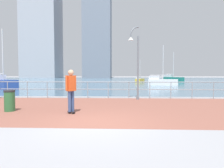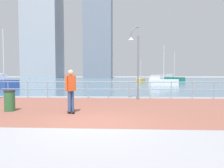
{
  "view_description": "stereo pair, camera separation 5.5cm",
  "coord_description": "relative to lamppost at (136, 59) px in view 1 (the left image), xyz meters",
  "views": [
    {
      "loc": [
        0.83,
        -6.39,
        1.62
      ],
      "look_at": [
        0.38,
        4.07,
        1.1
      ],
      "focal_mm": 31.33,
      "sensor_mm": 36.0,
      "label": 1
    },
    {
      "loc": [
        0.89,
        -6.39,
        1.62
      ],
      "look_at": [
        0.38,
        4.07,
        1.1
      ],
      "focal_mm": 31.33,
      "sensor_mm": 36.0,
      "label": 2
    }
  ],
  "objects": [
    {
      "name": "sailboat_red",
      "position": [
        5.14,
        16.63,
        -2.0
      ],
      "size": [
        4.36,
        2.21,
        5.87
      ],
      "color": "white",
      "rests_on": "ground"
    },
    {
      "name": "brick_paving",
      "position": [
        -1.79,
        -3.04,
        -2.56
      ],
      "size": [
        28.0,
        7.46,
        0.01
      ],
      "primitive_type": "cube",
      "color": "#935647",
      "rests_on": "ground"
    },
    {
      "name": "sailboat_ivory",
      "position": [
        10.67,
        31.62,
        -1.94
      ],
      "size": [
        4.05,
        4.56,
        6.58
      ],
      "color": "#197266",
      "rests_on": "ground"
    },
    {
      "name": "ground",
      "position": [
        -1.79,
        33.91,
        -2.56
      ],
      "size": [
        220.0,
        220.0,
        0.0
      ],
      "primitive_type": "plane",
      "color": "#9E9EA3"
    },
    {
      "name": "harbor_water",
      "position": [
        -1.79,
        45.69,
        -2.56
      ],
      "size": [
        180.0,
        88.0,
        0.0
      ],
      "primitive_type": "cube",
      "color": "slate",
      "rests_on": "ground"
    },
    {
      "name": "tower_slate",
      "position": [
        -11.85,
        81.98,
        20.6
      ],
      "size": [
        12.59,
        16.42,
        48.0
      ],
      "color": "slate",
      "rests_on": "ground"
    },
    {
      "name": "sailboat_white",
      "position": [
        -14.25,
        9.01,
        -1.93
      ],
      "size": [
        4.58,
        4.2,
        6.68
      ],
      "color": "#284799",
      "rests_on": "ground"
    },
    {
      "name": "tower_brick",
      "position": [
        -39.23,
        81.91,
        17.41
      ],
      "size": [
        16.71,
        13.8,
        41.61
      ],
      "color": "#A3A8B2",
      "rests_on": "ground"
    },
    {
      "name": "waterfront_railing",
      "position": [
        -1.79,
        0.69,
        -1.78
      ],
      "size": [
        25.25,
        0.06,
        1.13
      ],
      "color": "#8C99A3",
      "rests_on": "ground"
    },
    {
      "name": "sailboat_navy",
      "position": [
        3.01,
        28.09,
        -2.12
      ],
      "size": [
        2.25,
        3.48,
        4.69
      ],
      "color": "gold",
      "rests_on": "ground"
    },
    {
      "name": "lamppost",
      "position": [
        0.0,
        0.0,
        0.0
      ],
      "size": [
        0.75,
        0.54,
        4.64
      ],
      "color": "slate",
      "rests_on": "ground"
    },
    {
      "name": "skateboarder",
      "position": [
        -2.98,
        -4.59,
        -1.47
      ],
      "size": [
        0.39,
        0.51,
        1.81
      ],
      "color": "black",
      "rests_on": "ground"
    },
    {
      "name": "trash_bin",
      "position": [
        -5.81,
        -4.19,
        -2.1
      ],
      "size": [
        0.46,
        0.46,
        0.93
      ],
      "color": "#2D6638",
      "rests_on": "ground"
    }
  ]
}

